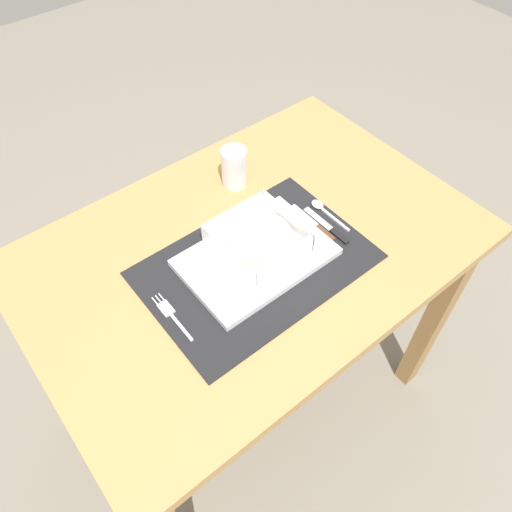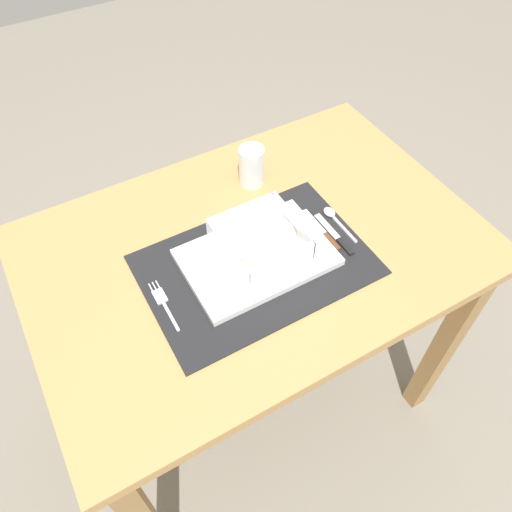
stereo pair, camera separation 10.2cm
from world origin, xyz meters
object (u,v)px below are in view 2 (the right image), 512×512
object	(u,v)px
spoon	(333,216)
butter_knife	(336,237)
porridge_bowl	(261,241)
dining_table	(255,277)
fork	(163,302)
bread_knife	(323,232)
drinking_glass	(252,168)

from	to	relation	value
spoon	butter_knife	xyz separation A→B (m)	(-0.03, -0.05, -0.00)
porridge_bowl	butter_knife	bearing A→B (deg)	-15.28
dining_table	fork	bearing A→B (deg)	-169.42
fork	spoon	world-z (taller)	spoon
dining_table	porridge_bowl	world-z (taller)	porridge_bowl
spoon	bread_knife	world-z (taller)	spoon
dining_table	spoon	world-z (taller)	spoon
fork	bread_knife	xyz separation A→B (m)	(0.38, -0.00, 0.00)
dining_table	drinking_glass	xyz separation A→B (m)	(0.09, 0.18, 0.16)
dining_table	fork	size ratio (longest dim) A/B	7.54
dining_table	bread_knife	distance (m)	0.20
fork	spoon	xyz separation A→B (m)	(0.42, 0.02, 0.00)
drinking_glass	bread_knife	bearing A→B (deg)	-76.90
porridge_bowl	fork	world-z (taller)	porridge_bowl
drinking_glass	porridge_bowl	bearing A→B (deg)	-114.42
dining_table	bread_knife	size ratio (longest dim) A/B	7.23
fork	spoon	size ratio (longest dim) A/B	1.10
fork	drinking_glass	world-z (taller)	drinking_glass
fork	drinking_glass	xyz separation A→B (m)	(0.33, 0.22, 0.04)
bread_knife	drinking_glass	size ratio (longest dim) A/B	1.39
bread_knife	butter_knife	bearing A→B (deg)	-54.51
spoon	drinking_glass	xyz separation A→B (m)	(-0.10, 0.20, 0.04)
spoon	drinking_glass	bearing A→B (deg)	116.29
porridge_bowl	drinking_glass	bearing A→B (deg)	65.58
dining_table	butter_knife	distance (m)	0.22
spoon	butter_knife	bearing A→B (deg)	-117.97
porridge_bowl	fork	distance (m)	0.23
porridge_bowl	drinking_glass	world-z (taller)	drinking_glass
dining_table	bread_knife	world-z (taller)	bread_knife
spoon	drinking_glass	size ratio (longest dim) A/B	1.21
dining_table	bread_knife	bearing A→B (deg)	-18.26
dining_table	butter_knife	xyz separation A→B (m)	(0.16, -0.07, 0.12)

